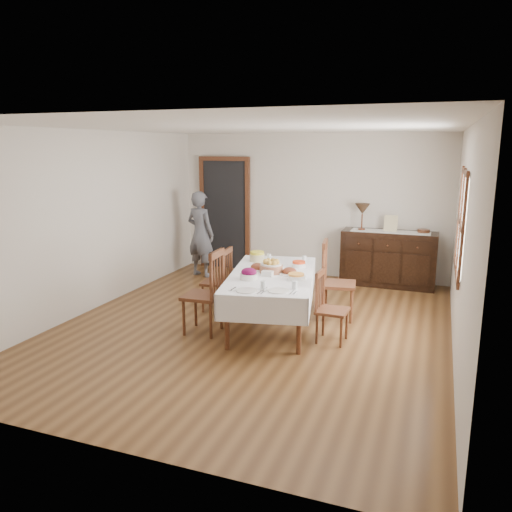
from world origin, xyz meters
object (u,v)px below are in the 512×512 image
(chair_right_far, at_px, (335,279))
(person, at_px, (200,231))
(dining_table, at_px, (272,280))
(sideboard, at_px, (388,258))
(chair_right_near, at_px, (329,306))
(chair_left_near, at_px, (207,291))
(chair_left_far, at_px, (220,279))
(table_lamp, at_px, (362,210))

(chair_right_far, bearing_deg, person, 54.45)
(dining_table, xyz_separation_m, sideboard, (1.25, 2.59, -0.16))
(chair_right_near, height_order, sideboard, sideboard)
(person, bearing_deg, chair_right_near, 154.93)
(chair_left_near, bearing_deg, dining_table, 124.59)
(chair_right_near, relative_size, sideboard, 0.56)
(dining_table, relative_size, chair_left_far, 2.44)
(sideboard, bearing_deg, chair_right_near, -98.34)
(chair_right_far, bearing_deg, chair_left_near, 120.77)
(chair_left_far, height_order, chair_right_far, chair_right_far)
(person, bearing_deg, sideboard, -157.34)
(chair_left_far, relative_size, table_lamp, 2.03)
(chair_right_far, height_order, table_lamp, table_lamp)
(chair_left_far, xyz_separation_m, sideboard, (2.17, 2.24, 0.00))
(person, bearing_deg, dining_table, 148.92)
(table_lamp, bearing_deg, person, -170.27)
(chair_left_far, bearing_deg, table_lamp, 137.60)
(chair_left_far, distance_m, chair_right_near, 1.86)
(chair_left_near, relative_size, sideboard, 0.69)
(table_lamp, bearing_deg, chair_right_far, -91.58)
(chair_right_near, xyz_separation_m, chair_right_far, (-0.11, 0.87, 0.11))
(chair_right_far, bearing_deg, dining_table, 121.74)
(dining_table, distance_m, sideboard, 2.88)
(chair_left_near, height_order, chair_right_near, chair_left_near)
(chair_left_near, xyz_separation_m, chair_right_far, (1.42, 1.14, 0.00))
(dining_table, height_order, chair_right_near, chair_right_near)
(chair_left_near, xyz_separation_m, table_lamp, (1.48, 3.10, 0.75))
(chair_left_near, distance_m, chair_left_far, 0.91)
(sideboard, xyz_separation_m, table_lamp, (-0.48, -0.03, 0.83))
(table_lamp, bearing_deg, sideboard, 3.64)
(chair_left_far, distance_m, table_lamp, 2.91)
(chair_left_near, xyz_separation_m, sideboard, (1.95, 3.13, -0.08))
(sideboard, bearing_deg, dining_table, -115.81)
(chair_left_near, xyz_separation_m, chair_right_near, (1.53, 0.26, -0.10))
(chair_left_near, distance_m, sideboard, 3.69)
(sideboard, bearing_deg, chair_left_near, -121.97)
(sideboard, bearing_deg, table_lamp, -176.36)
(dining_table, relative_size, chair_right_near, 2.57)
(sideboard, xyz_separation_m, person, (-3.33, -0.52, 0.36))
(chair_right_near, bearing_deg, dining_table, 74.25)
(person, height_order, table_lamp, person)
(dining_table, distance_m, chair_left_far, 1.00)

